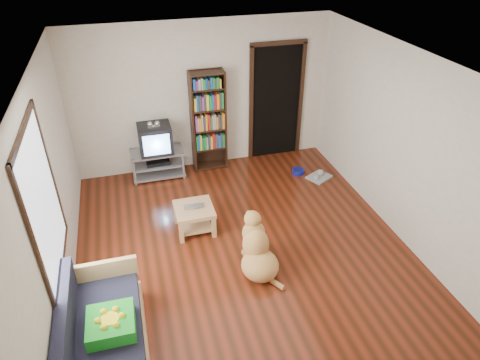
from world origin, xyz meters
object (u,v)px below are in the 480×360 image
object	(u,v)px
bookshelf	(208,116)
sofa	(102,347)
dog	(257,251)
grey_rag	(319,177)
laptop	(194,208)
tv_stand	(158,163)
crt_tv	(155,138)
coffee_table	(194,214)
dog_bowl	(298,171)
green_cushion	(111,324)

from	to	relation	value
bookshelf	sofa	distance (m)	4.26
dog	grey_rag	bearing A→B (deg)	46.47
laptop	tv_stand	world-z (taller)	tv_stand
crt_tv	laptop	bearing A→B (deg)	-79.10
laptop	coffee_table	distance (m)	0.13
tv_stand	dog	size ratio (longest dim) A/B	0.96
dog_bowl	sofa	distance (m)	4.56
dog_bowl	crt_tv	bearing A→B (deg)	165.78
green_cushion	dog	bearing A→B (deg)	26.82
dog	crt_tv	bearing A→B (deg)	109.71
dog_bowl	bookshelf	world-z (taller)	bookshelf
dog_bowl	dog	size ratio (longest dim) A/B	0.23
green_cushion	laptop	distance (m)	2.20
crt_tv	grey_rag	bearing A→B (deg)	-17.60
coffee_table	crt_tv	bearing A→B (deg)	101.09
laptop	dog	size ratio (longest dim) A/B	0.31
bookshelf	sofa	world-z (taller)	bookshelf
crt_tv	bookshelf	xyz separation A→B (m)	(0.95, 0.07, 0.26)
sofa	green_cushion	bearing A→B (deg)	27.43
grey_rag	tv_stand	bearing A→B (deg)	162.82
tv_stand	crt_tv	distance (m)	0.47
sofa	coffee_table	distance (m)	2.34
green_cushion	bookshelf	xyz separation A→B (m)	(1.80, 3.66, 0.50)
dog_bowl	tv_stand	bearing A→B (deg)	166.27
crt_tv	sofa	distance (m)	3.81
crt_tv	green_cushion	bearing A→B (deg)	-103.33
tv_stand	bookshelf	size ratio (longest dim) A/B	0.50
laptop	dog_bowl	bearing A→B (deg)	32.21
laptop	coffee_table	bearing A→B (deg)	93.95
coffee_table	dog	xyz separation A→B (m)	(0.64, -1.00, 0.00)
green_cushion	tv_stand	bearing A→B (deg)	77.70
tv_stand	bookshelf	distance (m)	1.20
green_cushion	coffee_table	bearing A→B (deg)	58.89
green_cushion	tv_stand	world-z (taller)	green_cushion
bookshelf	dog	xyz separation A→B (m)	(0.02, -2.78, -0.72)
grey_rag	crt_tv	distance (m)	2.95
dog_bowl	coffee_table	xyz separation A→B (m)	(-2.09, -1.09, 0.24)
bookshelf	coffee_table	distance (m)	2.02
laptop	dog_bowl	distance (m)	2.40
laptop	crt_tv	distance (m)	1.80
dog_bowl	crt_tv	world-z (taller)	crt_tv
grey_rag	tv_stand	world-z (taller)	tv_stand
grey_rag	dog	xyz separation A→B (m)	(-1.75, -1.85, 0.27)
dog_bowl	sofa	xyz separation A→B (m)	(-3.40, -3.04, 0.22)
crt_tv	bookshelf	world-z (taller)	bookshelf
crt_tv	sofa	bearing A→B (deg)	-104.93
crt_tv	sofa	world-z (taller)	crt_tv
grey_rag	crt_tv	bearing A→B (deg)	162.40
dog_bowl	crt_tv	distance (m)	2.60
bookshelf	dog	world-z (taller)	bookshelf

